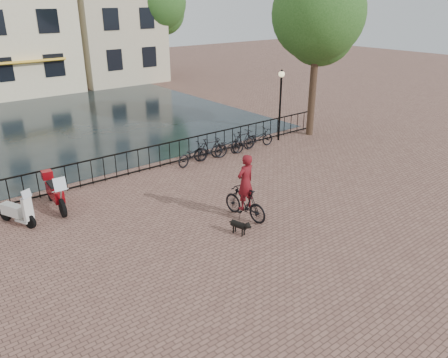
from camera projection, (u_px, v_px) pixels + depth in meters
ground at (289, 249)px, 12.55m from camera, size 100.00×100.00×0.00m
canal_water at (69, 124)px, 25.05m from camera, size 20.00×20.00×0.00m
railing at (149, 158)px, 18.14m from camera, size 20.00×0.05×1.02m
canal_house_mid at (2, 9)px, 32.25m from camera, size 8.00×9.50×11.80m
tree_near_right at (318, 14)px, 20.83m from camera, size 4.48×4.48×8.24m
tree_far_right at (158, 2)px, 36.53m from camera, size 4.76×4.76×8.76m
lamp_post at (281, 93)px, 21.28m from camera, size 0.30×0.30×3.45m
cyclist at (245, 191)px, 13.96m from camera, size 0.85×1.91×2.55m
dog at (239, 227)px, 13.25m from camera, size 0.42×0.77×0.50m
motorcycle at (54, 189)px, 14.71m from camera, size 0.61×2.05×1.45m
scooter at (15, 205)px, 13.67m from camera, size 0.97×1.49×1.34m
parked_bike_0 at (193, 154)px, 18.76m from camera, size 1.79×0.86×0.90m
parked_bike_1 at (211, 149)px, 19.29m from camera, size 1.72×0.75×1.00m
parked_bike_2 at (227, 146)px, 19.86m from camera, size 1.79×0.87×0.90m
parked_bike_3 at (243, 141)px, 20.38m from camera, size 1.70×0.62×1.00m
parked_bike_4 at (258, 138)px, 20.95m from camera, size 1.77×0.77×0.90m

